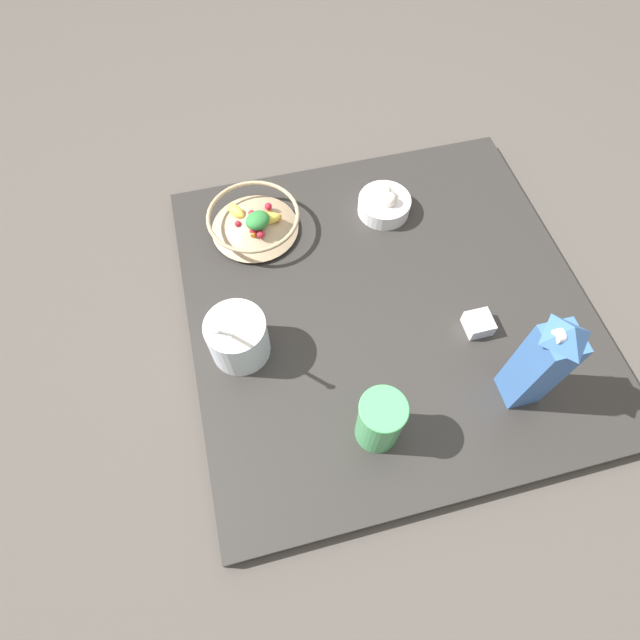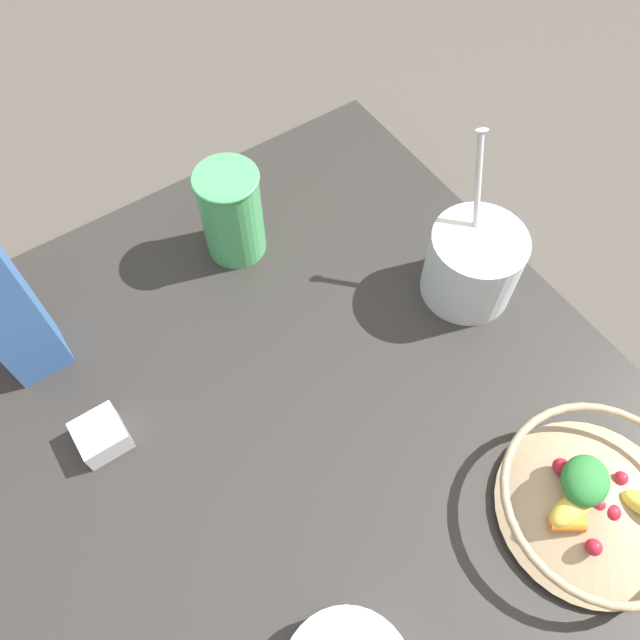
{
  "view_description": "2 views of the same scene",
  "coord_description": "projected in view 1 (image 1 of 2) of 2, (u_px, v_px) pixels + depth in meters",
  "views": [
    {
      "loc": [
        0.54,
        -0.3,
        1.03
      ],
      "look_at": [
        0.04,
        -0.17,
        0.1
      ],
      "focal_mm": 28.0,
      "sensor_mm": 36.0,
      "label": 1
    },
    {
      "loc": [
        -0.26,
        0.11,
        0.78
      ],
      "look_at": [
        0.08,
        -0.13,
        0.1
      ],
      "focal_mm": 35.0,
      "sensor_mm": 36.0,
      "label": 2
    }
  ],
  "objects": [
    {
      "name": "garlic_bowl",
      "position": [
        384.0,
        203.0,
        1.27
      ],
      "size": [
        0.13,
        0.13,
        0.08
      ],
      "color": "white",
      "rests_on": "countertop"
    },
    {
      "name": "milk_carton",
      "position": [
        542.0,
        363.0,
        0.93
      ],
      "size": [
        0.07,
        0.07,
        0.28
      ],
      "color": "#3D6BB2",
      "rests_on": "countertop"
    },
    {
      "name": "fruit_bowl",
      "position": [
        254.0,
        221.0,
        1.23
      ],
      "size": [
        0.23,
        0.23,
        0.08
      ],
      "color": "tan",
      "rests_on": "countertop"
    },
    {
      "name": "ground_plane",
      "position": [
        385.0,
        310.0,
        1.19
      ],
      "size": [
        6.0,
        6.0,
        0.0
      ],
      "primitive_type": "plane",
      "color": "#4C4742"
    },
    {
      "name": "spice_jar",
      "position": [
        478.0,
        324.0,
        1.11
      ],
      "size": [
        0.06,
        0.06,
        0.04
      ],
      "color": "silver",
      "rests_on": "countertop"
    },
    {
      "name": "drinking_cup",
      "position": [
        380.0,
        420.0,
        0.94
      ],
      "size": [
        0.09,
        0.09,
        0.15
      ],
      "color": "#4CB266",
      "rests_on": "countertop"
    },
    {
      "name": "countertop",
      "position": [
        386.0,
        306.0,
        1.17
      ],
      "size": [
        0.91,
        0.91,
        0.04
      ],
      "color": "#2D2B28",
      "rests_on": "ground_plane"
    },
    {
      "name": "yogurt_tub",
      "position": [
        238.0,
        337.0,
        1.04
      ],
      "size": [
        0.14,
        0.13,
        0.23
      ],
      "color": "silver",
      "rests_on": "countertop"
    }
  ]
}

